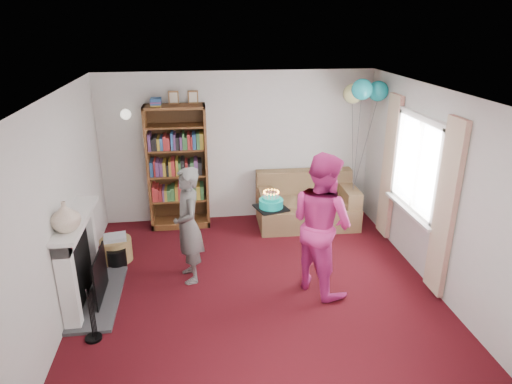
{
  "coord_description": "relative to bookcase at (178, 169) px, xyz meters",
  "views": [
    {
      "loc": [
        -0.69,
        -4.84,
        3.28
      ],
      "look_at": [
        0.04,
        0.6,
        1.17
      ],
      "focal_mm": 32.0,
      "sensor_mm": 36.0,
      "label": 1
    }
  ],
  "objects": [
    {
      "name": "ground",
      "position": [
        1.01,
        -2.3,
        -0.99
      ],
      "size": [
        5.0,
        5.0,
        0.0
      ],
      "primitive_type": "plane",
      "color": "black",
      "rests_on": "ground"
    },
    {
      "name": "wall_back",
      "position": [
        1.01,
        0.21,
        0.26
      ],
      "size": [
        4.5,
        0.02,
        2.5
      ],
      "primitive_type": "cube",
      "color": "silver",
      "rests_on": "ground"
    },
    {
      "name": "wall_left",
      "position": [
        -1.25,
        -2.3,
        0.26
      ],
      "size": [
        0.02,
        5.0,
        2.5
      ],
      "primitive_type": "cube",
      "color": "silver",
      "rests_on": "ground"
    },
    {
      "name": "wall_right",
      "position": [
        3.27,
        -2.3,
        0.26
      ],
      "size": [
        0.02,
        5.0,
        2.5
      ],
      "primitive_type": "cube",
      "color": "silver",
      "rests_on": "ground"
    },
    {
      "name": "ceiling",
      "position": [
        1.01,
        -2.3,
        1.52
      ],
      "size": [
        4.5,
        5.0,
        0.01
      ],
      "primitive_type": "cube",
      "color": "white",
      "rests_on": "wall_back"
    },
    {
      "name": "fireplace",
      "position": [
        -1.08,
        -2.11,
        -0.47
      ],
      "size": [
        0.55,
        1.8,
        1.12
      ],
      "color": "#3F3F42",
      "rests_on": "ground"
    },
    {
      "name": "window_bay",
      "position": [
        3.21,
        -1.7,
        0.22
      ],
      "size": [
        0.14,
        2.02,
        2.2
      ],
      "color": "white",
      "rests_on": "ground"
    },
    {
      "name": "wall_sconce",
      "position": [
        -0.74,
        0.06,
        0.89
      ],
      "size": [
        0.16,
        0.23,
        0.16
      ],
      "color": "gold",
      "rests_on": "ground"
    },
    {
      "name": "bookcase",
      "position": [
        0.0,
        0.0,
        0.0
      ],
      "size": [
        0.96,
        0.42,
        2.23
      ],
      "color": "#472B14",
      "rests_on": "ground"
    },
    {
      "name": "sofa",
      "position": [
        2.11,
        -0.24,
        -0.66
      ],
      "size": [
        1.63,
        0.86,
        0.86
      ],
      "rotation": [
        0.0,
        0.0,
        -0.03
      ],
      "color": "olive",
      "rests_on": "ground"
    },
    {
      "name": "wicker_basket",
      "position": [
        -0.89,
        -1.13,
        -0.81
      ],
      "size": [
        0.44,
        0.44,
        0.39
      ],
      "rotation": [
        0.0,
        0.0,
        0.18
      ],
      "color": "olive",
      "rests_on": "ground"
    },
    {
      "name": "person_striped",
      "position": [
        0.16,
        -1.76,
        -0.21
      ],
      "size": [
        0.48,
        0.63,
        1.55
      ],
      "primitive_type": "imported",
      "rotation": [
        0.0,
        0.0,
        -1.37
      ],
      "color": "black",
      "rests_on": "ground"
    },
    {
      "name": "person_magenta",
      "position": [
        1.8,
        -2.19,
        -0.08
      ],
      "size": [
        1.03,
        1.1,
        1.81
      ],
      "primitive_type": "imported",
      "rotation": [
        0.0,
        0.0,
        2.08
      ],
      "color": "#BF2673",
      "rests_on": "ground"
    },
    {
      "name": "birthday_cake",
      "position": [
        1.17,
        -2.15,
        0.2
      ],
      "size": [
        0.35,
        0.35,
        0.22
      ],
      "rotation": [
        0.0,
        0.0,
        0.28
      ],
      "color": "black",
      "rests_on": "ground"
    },
    {
      "name": "balloons",
      "position": [
        2.91,
        -0.37,
        1.23
      ],
      "size": [
        0.64,
        0.69,
        1.78
      ],
      "color": "#3F3F3F",
      "rests_on": "ground"
    },
    {
      "name": "mantel_vase",
      "position": [
        -1.11,
        -2.45,
        0.3
      ],
      "size": [
        0.32,
        0.32,
        0.33
      ],
      "primitive_type": "imported",
      "rotation": [
        0.0,
        0.0,
        -0.01
      ],
      "color": "beige",
      "rests_on": "fireplace"
    }
  ]
}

